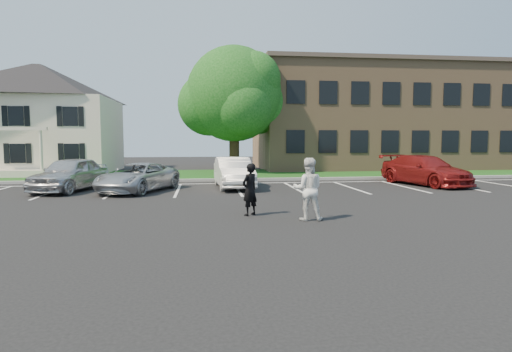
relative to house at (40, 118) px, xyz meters
The scene contains 13 objects.
ground_plane 24.14m from the house, 56.94° to the right, with size 90.00×90.00×0.00m, color black.
curb 15.71m from the house, 31.52° to the right, with size 40.00×0.30×0.15m, color gray.
grass_strip 14.11m from the house, 17.00° to the right, with size 44.00×8.00×0.08m, color #143D11.
stall_lines 18.53m from the house, 37.43° to the right, with size 34.00×5.36×0.01m.
house is the anchor object (origin of this frame).
office_building 27.08m from the house, ahead, with size 22.40×10.40×8.30m.
tree 13.93m from the house, ahead, with size 7.80×7.20×8.80m.
man_black_suit 23.05m from the house, 55.92° to the right, with size 0.60×0.39×1.65m, color black.
man_white_shirt 24.75m from the house, 54.04° to the right, with size 0.90×0.70×1.85m, color white.
car_silver_west 13.09m from the house, 65.50° to the right, with size 1.86×4.62×1.57m, color #BCBDC1.
car_silver_minivan 15.19m from the house, 55.45° to the right, with size 2.16×4.68×1.30m, color #B5B8BD.
car_white_sedan 17.39m from the house, 41.18° to the right, with size 1.59×4.55×1.50m, color silver.
car_red_compact 25.69m from the house, 26.15° to the right, with size 2.16×5.30×1.54m, color maroon.
Camera 1 is at (-1.68, -12.18, 2.42)m, focal length 30.00 mm.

